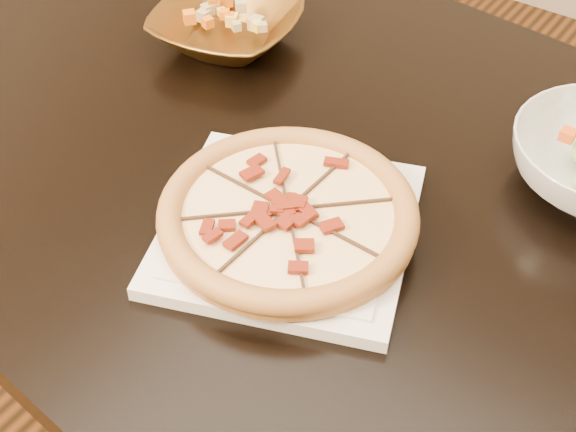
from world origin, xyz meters
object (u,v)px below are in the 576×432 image
dining_table (293,198)px  bronze_bowl (227,28)px  plate (288,228)px  pizza (288,213)px

dining_table → bronze_bowl: bearing=147.3°
plate → pizza: pizza is taller
dining_table → bronze_bowl: bronze_bowl is taller
plate → bronze_bowl: size_ratio=1.67×
plate → pizza: (0.00, 0.00, 0.02)m
dining_table → pizza: (0.09, -0.14, 0.13)m
plate → bronze_bowl: bearing=138.0°
dining_table → bronze_bowl: (-0.23, 0.15, 0.12)m
pizza → bronze_bowl: bronze_bowl is taller
pizza → bronze_bowl: bearing=138.0°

